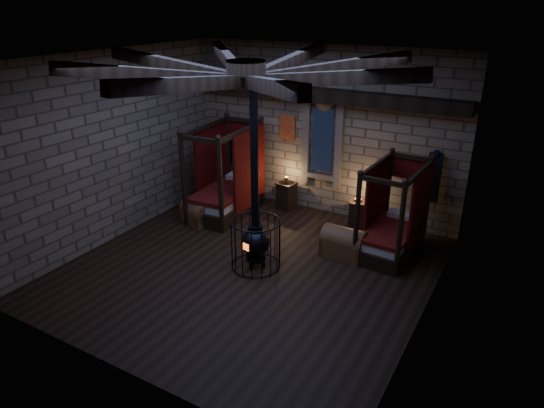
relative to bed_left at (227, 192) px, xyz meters
The scene contains 8 objects.
room 4.32m from the bed_left, 45.41° to the right, with size 7.02×7.02×4.29m.
bed_left is the anchor object (origin of this frame).
bed_right 4.36m from the bed_left, ahead, with size 1.10×1.96×1.99m.
trunk_left 1.05m from the bed_left, 106.21° to the right, with size 0.90×0.72×0.58m.
trunk_right 3.61m from the bed_left, 11.51° to the right, with size 0.94×0.61×0.67m.
nightstand_left 1.56m from the bed_left, 37.66° to the left, with size 0.51×0.50×0.89m.
nightstand_right 3.36m from the bed_left, 14.51° to the left, with size 0.49×0.48×0.72m.
stove 2.96m from the bed_left, 44.10° to the right, with size 1.03×1.03×4.05m.
Camera 1 is at (4.74, -7.36, 5.16)m, focal length 32.00 mm.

